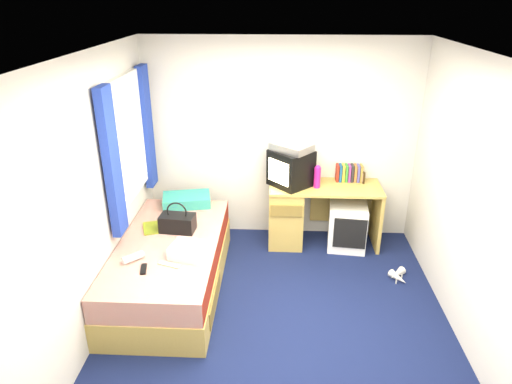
{
  "coord_description": "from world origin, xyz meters",
  "views": [
    {
      "loc": [
        -0.03,
        -3.5,
        2.83
      ],
      "look_at": [
        -0.24,
        0.7,
        0.97
      ],
      "focal_mm": 32.0,
      "sensor_mm": 36.0,
      "label": 1
    }
  ],
  "objects_px": {
    "water_bottle": "(133,258)",
    "remote_control": "(144,269)",
    "handbag": "(178,222)",
    "bed": "(171,264)",
    "towel": "(189,250)",
    "pink_water_bottle": "(317,178)",
    "magazine": "(154,228)",
    "crt_tv": "(291,168)",
    "colour_swatch_fan": "(169,265)",
    "desk": "(300,211)",
    "pillow": "(187,200)",
    "vcr": "(292,147)",
    "picture_frame": "(362,177)",
    "aerosol_can": "(317,178)",
    "storage_cube": "(347,226)",
    "white_heels": "(398,276)"
  },
  "relations": [
    {
      "from": "water_bottle",
      "to": "remote_control",
      "type": "height_order",
      "value": "water_bottle"
    },
    {
      "from": "handbag",
      "to": "water_bottle",
      "type": "bearing_deg",
      "value": -110.55
    },
    {
      "from": "bed",
      "to": "towel",
      "type": "bearing_deg",
      "value": -44.96
    },
    {
      "from": "bed",
      "to": "water_bottle",
      "type": "bearing_deg",
      "value": -123.82
    },
    {
      "from": "pink_water_bottle",
      "to": "remote_control",
      "type": "xyz_separation_m",
      "value": [
        -1.64,
        -1.48,
        -0.32
      ]
    },
    {
      "from": "pink_water_bottle",
      "to": "magazine",
      "type": "relative_size",
      "value": 0.86
    },
    {
      "from": "handbag",
      "to": "crt_tv",
      "type": "bearing_deg",
      "value": 39.57
    },
    {
      "from": "magazine",
      "to": "colour_swatch_fan",
      "type": "relative_size",
      "value": 1.27
    },
    {
      "from": "desk",
      "to": "remote_control",
      "type": "bearing_deg",
      "value": -133.76
    },
    {
      "from": "pillow",
      "to": "pink_water_bottle",
      "type": "bearing_deg",
      "value": 3.78
    },
    {
      "from": "crt_tv",
      "to": "vcr",
      "type": "height_order",
      "value": "vcr"
    },
    {
      "from": "picture_frame",
      "to": "aerosol_can",
      "type": "relative_size",
      "value": 0.86
    },
    {
      "from": "remote_control",
      "to": "pillow",
      "type": "bearing_deg",
      "value": 73.95
    },
    {
      "from": "storage_cube",
      "to": "handbag",
      "type": "xyz_separation_m",
      "value": [
        -1.87,
        -0.69,
        0.36
      ]
    },
    {
      "from": "crt_tv",
      "to": "water_bottle",
      "type": "relative_size",
      "value": 2.88
    },
    {
      "from": "picture_frame",
      "to": "colour_swatch_fan",
      "type": "height_order",
      "value": "picture_frame"
    },
    {
      "from": "aerosol_can",
      "to": "water_bottle",
      "type": "xyz_separation_m",
      "value": [
        -1.78,
        -1.41,
        -0.26
      ]
    },
    {
      "from": "desk",
      "to": "magazine",
      "type": "distance_m",
      "value": 1.76
    },
    {
      "from": "magazine",
      "to": "white_heels",
      "type": "height_order",
      "value": "magazine"
    },
    {
      "from": "aerosol_can",
      "to": "towel",
      "type": "bearing_deg",
      "value": -134.75
    },
    {
      "from": "storage_cube",
      "to": "towel",
      "type": "relative_size",
      "value": 1.62
    },
    {
      "from": "colour_swatch_fan",
      "to": "magazine",
      "type": "bearing_deg",
      "value": 115.17
    },
    {
      "from": "pink_water_bottle",
      "to": "white_heels",
      "type": "bearing_deg",
      "value": -39.89
    },
    {
      "from": "magazine",
      "to": "picture_frame",
      "type": "bearing_deg",
      "value": 21.02
    },
    {
      "from": "picture_frame",
      "to": "pink_water_bottle",
      "type": "distance_m",
      "value": 0.58
    },
    {
      "from": "storage_cube",
      "to": "towel",
      "type": "bearing_deg",
      "value": -138.61
    },
    {
      "from": "picture_frame",
      "to": "white_heels",
      "type": "height_order",
      "value": "picture_frame"
    },
    {
      "from": "crt_tv",
      "to": "pink_water_bottle",
      "type": "bearing_deg",
      "value": 35.65
    },
    {
      "from": "handbag",
      "to": "remote_control",
      "type": "bearing_deg",
      "value": -96.24
    },
    {
      "from": "handbag",
      "to": "picture_frame",
      "type": "bearing_deg",
      "value": 30.11
    },
    {
      "from": "towel",
      "to": "remote_control",
      "type": "distance_m",
      "value": 0.45
    },
    {
      "from": "bed",
      "to": "pink_water_bottle",
      "type": "height_order",
      "value": "pink_water_bottle"
    },
    {
      "from": "pink_water_bottle",
      "to": "white_heels",
      "type": "height_order",
      "value": "pink_water_bottle"
    },
    {
      "from": "bed",
      "to": "vcr",
      "type": "distance_m",
      "value": 1.85
    },
    {
      "from": "aerosol_can",
      "to": "bed",
      "type": "bearing_deg",
      "value": -146.02
    },
    {
      "from": "bed",
      "to": "magazine",
      "type": "relative_size",
      "value": 7.14
    },
    {
      "from": "crt_tv",
      "to": "towel",
      "type": "distance_m",
      "value": 1.64
    },
    {
      "from": "desk",
      "to": "bed",
      "type": "bearing_deg",
      "value": -143.19
    },
    {
      "from": "picture_frame",
      "to": "vcr",
      "type": "bearing_deg",
      "value": 173.33
    },
    {
      "from": "desk",
      "to": "colour_swatch_fan",
      "type": "relative_size",
      "value": 5.91
    },
    {
      "from": "crt_tv",
      "to": "handbag",
      "type": "height_order",
      "value": "crt_tv"
    },
    {
      "from": "crt_tv",
      "to": "magazine",
      "type": "height_order",
      "value": "crt_tv"
    },
    {
      "from": "pink_water_bottle",
      "to": "water_bottle",
      "type": "relative_size",
      "value": 1.2
    },
    {
      "from": "pillow",
      "to": "towel",
      "type": "xyz_separation_m",
      "value": [
        0.24,
        -1.11,
        -0.0
      ]
    },
    {
      "from": "pillow",
      "to": "handbag",
      "type": "relative_size",
      "value": 1.45
    },
    {
      "from": "crt_tv",
      "to": "colour_swatch_fan",
      "type": "height_order",
      "value": "crt_tv"
    },
    {
      "from": "bed",
      "to": "remote_control",
      "type": "relative_size",
      "value": 12.5
    },
    {
      "from": "pillow",
      "to": "desk",
      "type": "bearing_deg",
      "value": 6.72
    },
    {
      "from": "bed",
      "to": "handbag",
      "type": "distance_m",
      "value": 0.43
    },
    {
      "from": "aerosol_can",
      "to": "magazine",
      "type": "height_order",
      "value": "aerosol_can"
    }
  ]
}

